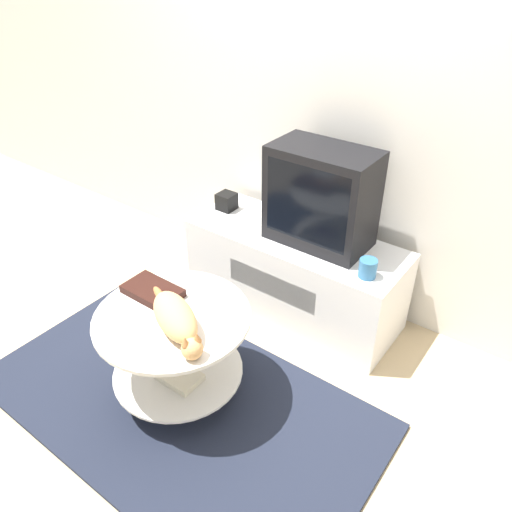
{
  "coord_description": "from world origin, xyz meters",
  "views": [
    {
      "loc": [
        1.3,
        -1.11,
        1.96
      ],
      "look_at": [
        0.1,
        0.5,
        0.65
      ],
      "focal_mm": 35.0,
      "sensor_mm": 36.0,
      "label": 1
    }
  ],
  "objects_px": {
    "speaker": "(227,201)",
    "dvd_box": "(153,291)",
    "cat": "(176,319)",
    "tv": "(321,197)"
  },
  "relations": [
    {
      "from": "speaker",
      "to": "dvd_box",
      "type": "relative_size",
      "value": 0.38
    },
    {
      "from": "speaker",
      "to": "cat",
      "type": "height_order",
      "value": "cat"
    },
    {
      "from": "tv",
      "to": "dvd_box",
      "type": "distance_m",
      "value": 1.0
    },
    {
      "from": "dvd_box",
      "to": "cat",
      "type": "bearing_deg",
      "value": -23.17
    },
    {
      "from": "speaker",
      "to": "dvd_box",
      "type": "distance_m",
      "value": 0.93
    },
    {
      "from": "tv",
      "to": "speaker",
      "type": "height_order",
      "value": "tv"
    },
    {
      "from": "tv",
      "to": "cat",
      "type": "xyz_separation_m",
      "value": [
        -0.1,
        -1.01,
        -0.2
      ]
    },
    {
      "from": "dvd_box",
      "to": "cat",
      "type": "xyz_separation_m",
      "value": [
        0.27,
        -0.12,
        0.04
      ]
    },
    {
      "from": "tv",
      "to": "cat",
      "type": "distance_m",
      "value": 1.04
    },
    {
      "from": "tv",
      "to": "dvd_box",
      "type": "bearing_deg",
      "value": -112.43
    }
  ]
}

